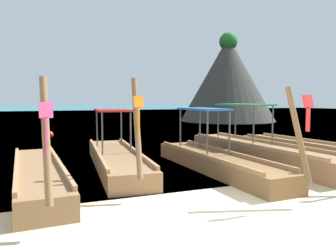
% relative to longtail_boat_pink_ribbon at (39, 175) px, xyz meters
% --- Properties ---
extents(ground, '(120.00, 120.00, 0.00)m').
position_rel_longtail_boat_pink_ribbon_xyz_m(ground, '(3.50, -3.71, -0.27)').
color(ground, beige).
extents(sea_water, '(120.00, 120.00, 0.00)m').
position_rel_longtail_boat_pink_ribbon_xyz_m(sea_water, '(3.50, 58.23, -0.26)').
color(sea_water, '#147A89').
rests_on(sea_water, ground).
extents(longtail_boat_pink_ribbon, '(1.31, 6.28, 2.49)m').
position_rel_longtail_boat_pink_ribbon_xyz_m(longtail_boat_pink_ribbon, '(0.00, 0.00, 0.00)').
color(longtail_boat_pink_ribbon, olive).
rests_on(longtail_boat_pink_ribbon, ground).
extents(longtail_boat_orange_ribbon, '(1.72, 6.62, 2.58)m').
position_rel_longtail_boat_pink_ribbon_xyz_m(longtail_boat_orange_ribbon, '(2.23, 1.35, 0.04)').
color(longtail_boat_orange_ribbon, olive).
rests_on(longtail_boat_orange_ribbon, ground).
extents(longtail_boat_red_ribbon, '(1.23, 6.46, 2.39)m').
position_rel_longtail_boat_pink_ribbon_xyz_m(longtail_boat_red_ribbon, '(4.84, -0.21, 0.05)').
color(longtail_boat_red_ribbon, brown).
rests_on(longtail_boat_red_ribbon, ground).
extents(longtail_boat_violet_ribbon, '(1.48, 7.41, 2.42)m').
position_rel_longtail_boat_pink_ribbon_xyz_m(longtail_boat_violet_ribbon, '(6.86, 0.42, 0.10)').
color(longtail_boat_violet_ribbon, olive).
rests_on(longtail_boat_violet_ribbon, ground).
extents(longtail_boat_green_ribbon, '(1.46, 7.26, 2.47)m').
position_rel_longtail_boat_pink_ribbon_xyz_m(longtail_boat_green_ribbon, '(9.15, 0.15, 0.01)').
color(longtail_boat_green_ribbon, olive).
rests_on(longtail_boat_green_ribbon, ground).
extents(karst_rock, '(9.86, 9.19, 8.58)m').
position_rel_longtail_boat_pink_ribbon_xyz_m(karst_rock, '(17.63, 19.11, 3.67)').
color(karst_rock, '#383833').
rests_on(karst_rock, ground).
extents(mooring_buoy_near, '(0.40, 0.40, 0.40)m').
position_rel_longtail_boat_pink_ribbon_xyz_m(mooring_buoy_near, '(0.58, 10.14, -0.06)').
color(mooring_buoy_near, red).
rests_on(mooring_buoy_near, sea_water).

